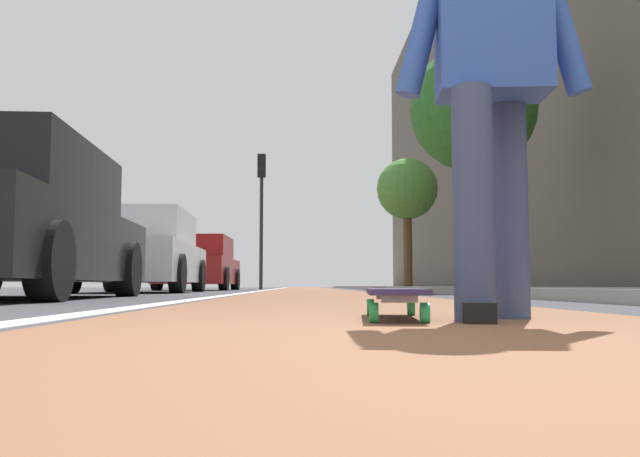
% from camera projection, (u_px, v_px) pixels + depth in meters
% --- Properties ---
extents(ground_plane, '(80.00, 80.00, 0.00)m').
position_uv_depth(ground_plane, '(319.00, 294.00, 11.01)').
color(ground_plane, '#38383D').
extents(bike_lane_paint, '(56.00, 2.19, 0.00)m').
position_uv_depth(bike_lane_paint, '(309.00, 289.00, 24.96)').
color(bike_lane_paint, brown).
rests_on(bike_lane_paint, ground).
extents(lane_stripe_white, '(52.00, 0.16, 0.01)m').
position_uv_depth(lane_stripe_white, '(269.00, 290.00, 20.94)').
color(lane_stripe_white, silver).
rests_on(lane_stripe_white, ground).
extents(sidewalk_curb, '(52.00, 3.20, 0.10)m').
position_uv_depth(sidewalk_curb, '(435.00, 288.00, 19.08)').
color(sidewalk_curb, '#9E9B93').
rests_on(sidewalk_curb, ground).
extents(building_facade, '(40.00, 1.20, 13.56)m').
position_uv_depth(building_facade, '(487.00, 91.00, 23.69)').
color(building_facade, '#60594F').
rests_on(building_facade, ground).
extents(skateboard, '(0.85, 0.27, 0.11)m').
position_uv_depth(skateboard, '(394.00, 294.00, 2.62)').
color(skateboard, green).
rests_on(skateboard, ground).
extents(skater_person, '(0.45, 0.72, 1.64)m').
position_uv_depth(skater_person, '(491.00, 65.00, 2.55)').
color(skater_person, '#384260').
rests_on(skater_person, ground).
extents(parked_car_near, '(4.60, 1.98, 1.48)m').
position_uv_depth(parked_car_near, '(10.00, 225.00, 6.62)').
color(parked_car_near, black).
rests_on(parked_car_near, ground).
extents(parked_car_mid, '(4.39, 2.03, 1.49)m').
position_uv_depth(parked_car_mid, '(142.00, 253.00, 12.79)').
color(parked_car_mid, silver).
rests_on(parked_car_mid, ground).
extents(parked_car_far, '(4.27, 2.00, 1.47)m').
position_uv_depth(parked_car_far, '(199.00, 265.00, 19.12)').
color(parked_car_far, maroon).
rests_on(parked_car_far, ground).
extents(traffic_light, '(0.33, 0.28, 4.65)m').
position_uv_depth(traffic_light, '(261.00, 196.00, 23.82)').
color(traffic_light, '#2D2D2D').
rests_on(traffic_light, ground).
extents(street_tree_mid, '(2.43, 2.43, 4.75)m').
position_uv_depth(street_tree_mid, '(473.00, 110.00, 13.34)').
color(street_tree_mid, brown).
rests_on(street_tree_mid, ground).
extents(street_tree_far, '(1.90, 1.90, 4.09)m').
position_uv_depth(street_tree_far, '(407.00, 190.00, 21.57)').
color(street_tree_far, brown).
rests_on(street_tree_far, ground).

